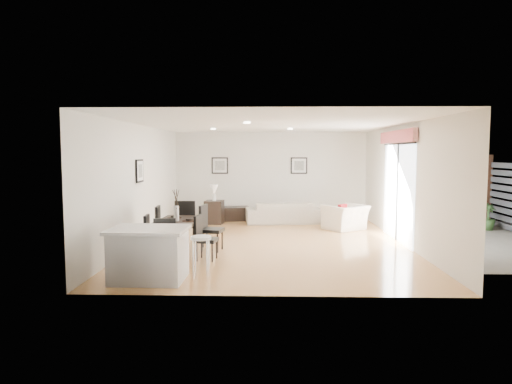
{
  "coord_description": "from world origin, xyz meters",
  "views": [
    {
      "loc": [
        -0.05,
        -10.42,
        2.07
      ],
      "look_at": [
        -0.35,
        0.4,
        1.12
      ],
      "focal_mm": 32.0,
      "sensor_mm": 36.0,
      "label": 1
    }
  ],
  "objects_px": {
    "dining_chair_enear": "(203,235)",
    "dining_chair_efar": "(208,225)",
    "dining_table": "(177,224)",
    "coffee_table": "(232,214)",
    "dining_chair_wnear": "(142,235)",
    "sofa": "(283,212)",
    "dining_chair_wfar": "(153,226)",
    "armchair": "(345,217)",
    "dining_chair_foot": "(186,220)",
    "side_table": "(214,212)",
    "dining_chair_head": "(164,241)",
    "bar_stool": "(201,243)",
    "kitchen_island": "(149,254)"
  },
  "relations": [
    {
      "from": "dining_chair_wnear",
      "to": "dining_chair_foot",
      "type": "bearing_deg",
      "value": 153.03
    },
    {
      "from": "dining_chair_efar",
      "to": "dining_chair_foot",
      "type": "bearing_deg",
      "value": 54.98
    },
    {
      "from": "dining_chair_foot",
      "to": "dining_chair_wfar",
      "type": "bearing_deg",
      "value": 43.87
    },
    {
      "from": "dining_chair_enear",
      "to": "armchair",
      "type": "bearing_deg",
      "value": -33.85
    },
    {
      "from": "dining_chair_wfar",
      "to": "kitchen_island",
      "type": "bearing_deg",
      "value": 7.97
    },
    {
      "from": "armchair",
      "to": "dining_chair_foot",
      "type": "bearing_deg",
      "value": -7.54
    },
    {
      "from": "sofa",
      "to": "dining_chair_wnear",
      "type": "height_order",
      "value": "dining_chair_wnear"
    },
    {
      "from": "armchair",
      "to": "dining_chair_enear",
      "type": "relative_size",
      "value": 1.18
    },
    {
      "from": "sofa",
      "to": "dining_chair_enear",
      "type": "xyz_separation_m",
      "value": [
        -1.69,
        -4.62,
        0.17
      ]
    },
    {
      "from": "dining_chair_efar",
      "to": "dining_chair_head",
      "type": "xyz_separation_m",
      "value": [
        -0.59,
        -1.46,
        -0.05
      ]
    },
    {
      "from": "dining_table",
      "to": "dining_chair_wfar",
      "type": "bearing_deg",
      "value": 147.56
    },
    {
      "from": "kitchen_island",
      "to": "bar_stool",
      "type": "relative_size",
      "value": 1.72
    },
    {
      "from": "dining_table",
      "to": "dining_chair_head",
      "type": "relative_size",
      "value": 1.94
    },
    {
      "from": "dining_chair_foot",
      "to": "coffee_table",
      "type": "relative_size",
      "value": 0.98
    },
    {
      "from": "dining_table",
      "to": "coffee_table",
      "type": "height_order",
      "value": "dining_table"
    },
    {
      "from": "dining_chair_enear",
      "to": "dining_chair_efar",
      "type": "distance_m",
      "value": 0.84
    },
    {
      "from": "armchair",
      "to": "dining_table",
      "type": "bearing_deg",
      "value": 2.77
    },
    {
      "from": "coffee_table",
      "to": "kitchen_island",
      "type": "xyz_separation_m",
      "value": [
        -0.82,
        -6.58,
        0.23
      ]
    },
    {
      "from": "dining_chair_enear",
      "to": "dining_chair_foot",
      "type": "bearing_deg",
      "value": 31.74
    },
    {
      "from": "dining_chair_efar",
      "to": "bar_stool",
      "type": "bearing_deg",
      "value": -164.73
    },
    {
      "from": "dining_chair_foot",
      "to": "dining_table",
      "type": "bearing_deg",
      "value": 88.1
    },
    {
      "from": "dining_chair_head",
      "to": "side_table",
      "type": "height_order",
      "value": "dining_chair_head"
    },
    {
      "from": "sofa",
      "to": "dining_chair_efar",
      "type": "distance_m",
      "value": 4.15
    },
    {
      "from": "dining_chair_wnear",
      "to": "dining_chair_enear",
      "type": "bearing_deg",
      "value": 85.83
    },
    {
      "from": "dining_chair_wnear",
      "to": "bar_stool",
      "type": "bearing_deg",
      "value": 39.18
    },
    {
      "from": "dining_chair_enear",
      "to": "dining_chair_head",
      "type": "height_order",
      "value": "dining_chair_head"
    },
    {
      "from": "sofa",
      "to": "coffee_table",
      "type": "height_order",
      "value": "sofa"
    },
    {
      "from": "sofa",
      "to": "bar_stool",
      "type": "distance_m",
      "value": 6.24
    },
    {
      "from": "dining_chair_head",
      "to": "sofa",
      "type": "bearing_deg",
      "value": 58.61
    },
    {
      "from": "sofa",
      "to": "dining_chair_wfar",
      "type": "distance_m",
      "value": 4.76
    },
    {
      "from": "coffee_table",
      "to": "dining_chair_head",
      "type": "bearing_deg",
      "value": -106.69
    },
    {
      "from": "sofa",
      "to": "dining_chair_head",
      "type": "xyz_separation_m",
      "value": [
        -2.29,
        -5.25,
        0.18
      ]
    },
    {
      "from": "dining_chair_wnear",
      "to": "bar_stool",
      "type": "relative_size",
      "value": 1.19
    },
    {
      "from": "dining_chair_wnear",
      "to": "dining_chair_efar",
      "type": "height_order",
      "value": "dining_chair_efar"
    },
    {
      "from": "sofa",
      "to": "dining_chair_foot",
      "type": "distance_m",
      "value": 3.93
    },
    {
      "from": "sofa",
      "to": "kitchen_island",
      "type": "bearing_deg",
      "value": 62.24
    },
    {
      "from": "armchair",
      "to": "dining_chair_foot",
      "type": "relative_size",
      "value": 1.02
    },
    {
      "from": "dining_chair_wnear",
      "to": "sofa",
      "type": "bearing_deg",
      "value": 143.69
    },
    {
      "from": "dining_chair_wnear",
      "to": "side_table",
      "type": "xyz_separation_m",
      "value": [
        0.86,
        4.46,
        -0.15
      ]
    },
    {
      "from": "sofa",
      "to": "bar_stool",
      "type": "xyz_separation_m",
      "value": [
        -1.51,
        -6.05,
        0.31
      ]
    },
    {
      "from": "armchair",
      "to": "dining_chair_efar",
      "type": "xyz_separation_m",
      "value": [
        -3.33,
        -2.71,
        0.21
      ]
    },
    {
      "from": "dining_chair_enear",
      "to": "coffee_table",
      "type": "relative_size",
      "value": 0.85
    },
    {
      "from": "dining_table",
      "to": "coffee_table",
      "type": "relative_size",
      "value": 1.68
    },
    {
      "from": "dining_table",
      "to": "dining_chair_wnear",
      "type": "distance_m",
      "value": 0.73
    },
    {
      "from": "armchair",
      "to": "side_table",
      "type": "relative_size",
      "value": 1.52
    },
    {
      "from": "side_table",
      "to": "dining_chair_enear",
      "type": "bearing_deg",
      "value": -85.93
    },
    {
      "from": "dining_chair_foot",
      "to": "kitchen_island",
      "type": "distance_m",
      "value": 2.86
    },
    {
      "from": "dining_table",
      "to": "sofa",
      "type": "bearing_deg",
      "value": 65.0
    },
    {
      "from": "dining_chair_enear",
      "to": "dining_chair_foot",
      "type": "xyz_separation_m",
      "value": [
        -0.59,
        1.43,
        0.08
      ]
    },
    {
      "from": "dining_chair_enear",
      "to": "dining_chair_wfar",
      "type": "bearing_deg",
      "value": 64.21
    }
  ]
}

